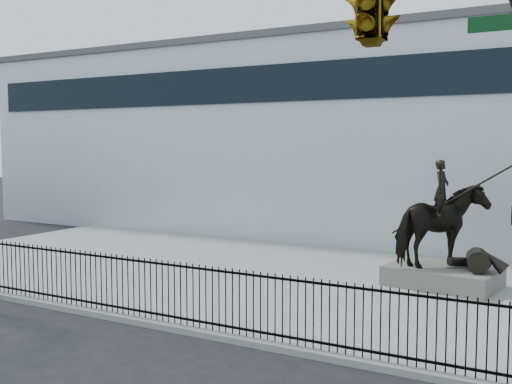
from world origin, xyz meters
The scene contains 7 objects.
ground centered at (0.00, 0.00, 0.00)m, with size 120.00×120.00×0.00m, color black.
plaza centered at (0.00, 7.00, 0.07)m, with size 30.00×12.00×0.15m, color gray.
building centered at (0.00, 20.00, 4.50)m, with size 44.00×14.00×9.00m, color silver.
picket_fence centered at (0.00, 1.25, 0.90)m, with size 22.10×0.10×1.50m.
statue_plinth centered at (4.02, 8.20, 0.44)m, with size 3.12×2.14×0.58m, color #4F4D48.
equestrian_statue centered at (4.08, 8.19, 1.96)m, with size 3.96×2.74×3.38m.
traffic_signal_right centered at (6.47, -2.00, 4.85)m, with size 2.17×6.86×7.00m.
Camera 1 is at (7.80, -10.00, 4.44)m, focal length 42.00 mm.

